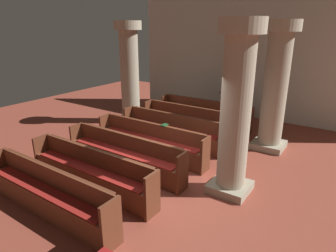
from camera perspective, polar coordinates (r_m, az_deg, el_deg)
name	(u,v)px	position (r m, az deg, el deg)	size (l,w,h in m)	color
ground_plane	(164,179)	(7.03, -0.88, -10.28)	(19.20, 19.20, 0.00)	brown
back_wall	(257,59)	(11.70, 16.85, 12.41)	(10.00, 0.16, 4.50)	beige
pew_row_0	(204,112)	(10.58, 7.10, 2.72)	(3.44, 0.47, 0.90)	brown
pew_row_1	(189,119)	(9.69, 4.20, 1.27)	(3.44, 0.46, 0.90)	brown
pew_row_2	(172,128)	(8.83, 0.72, -0.47)	(3.44, 0.46, 0.90)	brown
pew_row_3	(150,139)	(8.02, -3.49, -2.57)	(3.44, 0.47, 0.90)	brown
pew_row_4	(124,152)	(7.27, -8.63, -5.11)	(3.44, 0.46, 0.90)	brown
pew_row_5	(90,169)	(6.62, -14.91, -8.12)	(3.44, 0.47, 0.90)	brown
pew_row_6	(47,191)	(6.08, -22.56, -11.60)	(3.44, 0.46, 0.90)	brown
pillar_aisle_side	(276,85)	(8.69, 20.19, 7.44)	(0.95, 0.95, 3.59)	#9F967E
pillar_far_side	(130,72)	(10.76, -7.49, 10.46)	(0.95, 0.95, 3.59)	#9F967E
pillar_aisle_rear	(236,109)	(6.00, 13.06, 3.31)	(0.89, 0.89, 3.59)	#9F967E
lectern	(226,108)	(11.40, 11.22, 3.47)	(0.48, 0.45, 1.08)	#492215
hymn_book	(165,125)	(7.83, -0.68, 0.20)	(0.14, 0.20, 0.03)	#194723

